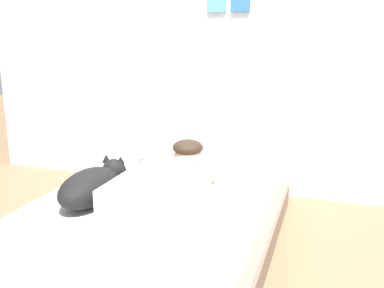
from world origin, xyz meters
The scene contains 8 objects.
ground_plane centered at (0.00, 0.00, 0.00)m, with size 13.30×13.30×0.00m, color #8C6B4C.
back_wall centered at (0.00, 1.37, 1.25)m, with size 4.65×0.12×2.50m.
bed centered at (-0.12, 0.14, 0.18)m, with size 1.34×2.00×0.36m.
pillow centered at (-0.30, 0.79, 0.42)m, with size 0.52×0.32×0.11m, color white.
person_lying centered at (-0.05, 0.10, 0.47)m, with size 0.43×0.92×0.27m.
dog centered at (-0.43, -0.09, 0.47)m, with size 0.26×0.57×0.21m.
coffee_cup centered at (-0.03, 0.45, 0.40)m, with size 0.12×0.09×0.07m.
cell_phone centered at (-0.13, 0.07, 0.37)m, with size 0.07×0.14×0.01m, color black.
Camera 1 is at (0.82, -2.04, 1.27)m, focal length 39.15 mm.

